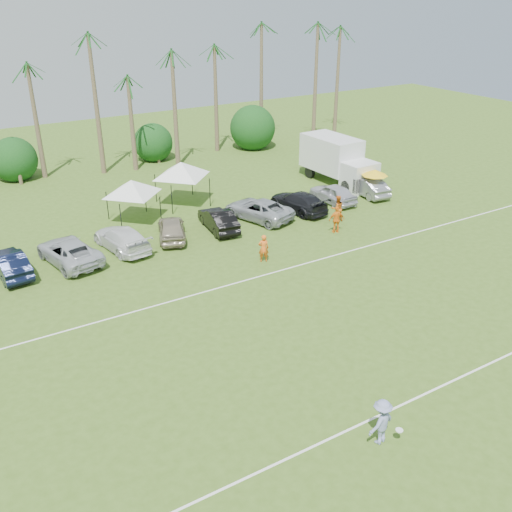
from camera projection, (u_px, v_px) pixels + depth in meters
ground at (419, 449)px, 19.88m from camera, size 120.00×120.00×0.00m
field_lines at (290, 339)px, 26.06m from camera, size 80.00×12.10×0.01m
palm_tree_4 at (31, 88)px, 44.15m from camera, size 2.40×2.40×8.90m
palm_tree_5 at (81, 72)px, 45.65m from camera, size 2.40×2.40×9.90m
palm_tree_6 at (128, 58)px, 47.15m from camera, size 2.40×2.40×10.90m
palm_tree_7 at (172, 45)px, 48.66m from camera, size 2.40×2.40×11.90m
palm_tree_8 at (224, 72)px, 52.11m from camera, size 2.40×2.40×8.90m
palm_tree_9 at (271, 59)px, 54.08m from camera, size 2.40×2.40×9.90m
palm_tree_10 at (313, 47)px, 56.06m from camera, size 2.40×2.40×10.90m
palm_tree_11 at (346, 36)px, 57.57m from camera, size 2.40×2.40×11.90m
bush_tree_1 at (15, 160)px, 46.42m from camera, size 4.00×4.00×4.00m
bush_tree_2 at (153, 141)px, 52.04m from camera, size 4.00×4.00×4.00m
bush_tree_3 at (247, 128)px, 56.73m from camera, size 4.00×4.00×4.00m
sideline_player_a at (264, 248)px, 33.04m from camera, size 0.72×0.61×1.68m
sideline_player_b at (337, 208)px, 38.78m from camera, size 1.03×0.90×1.82m
sideline_player_c at (337, 220)px, 36.94m from camera, size 1.13×0.74×1.79m
box_truck at (338, 159)px, 46.04m from camera, size 2.91×7.06×3.59m
canopy_tent_left at (131, 180)px, 37.78m from camera, size 4.27×4.27×3.46m
canopy_tent_right at (181, 162)px, 40.85m from camera, size 4.58×4.58×3.71m
market_umbrella at (375, 172)px, 42.60m from camera, size 1.99×1.99×2.21m
frisbee_player at (381, 422)px, 19.81m from camera, size 1.29×0.95×1.80m
parked_car_1 at (9, 263)px, 31.54m from camera, size 1.88×4.39×1.41m
parked_car_2 at (69, 251)px, 32.97m from camera, size 3.23×5.41×1.41m
parked_car_3 at (122, 238)px, 34.66m from camera, size 2.67×5.09×1.41m
parked_car_4 at (172, 228)px, 36.12m from camera, size 3.02×4.45×1.41m
parked_car_5 at (218, 220)px, 37.47m from camera, size 2.00×4.43×1.41m
parked_car_6 at (258, 209)px, 39.19m from camera, size 3.85×5.55×1.41m
parked_car_7 at (298, 202)px, 40.59m from camera, size 2.56×5.06×1.41m
parked_car_8 at (333, 193)px, 42.23m from camera, size 1.80×4.19×1.41m
parked_car_9 at (367, 186)px, 43.69m from camera, size 1.95×4.41×1.41m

